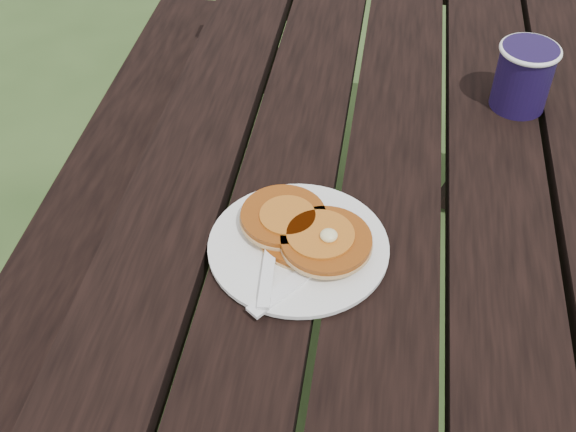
# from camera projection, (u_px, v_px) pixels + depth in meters

# --- Properties ---
(ground) EXTENTS (60.00, 60.00, 0.00)m
(ground) POSITION_uv_depth(u_px,v_px,m) (362.00, 385.00, 1.66)
(ground) COLOR #283E1A
(ground) RESTS_ON ground
(picnic_table) EXTENTS (1.36, 1.80, 0.75)m
(picnic_table) POSITION_uv_depth(u_px,v_px,m) (376.00, 281.00, 1.41)
(picnic_table) COLOR black
(picnic_table) RESTS_ON ground
(plate) EXTENTS (0.28, 0.28, 0.01)m
(plate) POSITION_uv_depth(u_px,v_px,m) (298.00, 247.00, 0.94)
(plate) COLOR white
(plate) RESTS_ON picnic_table
(pancake_stack) EXTENTS (0.18, 0.15, 0.04)m
(pancake_stack) POSITION_uv_depth(u_px,v_px,m) (305.00, 231.00, 0.93)
(pancake_stack) COLOR #984611
(pancake_stack) RESTS_ON plate
(knife) EXTENTS (0.12, 0.16, 0.00)m
(knife) POSITION_uv_depth(u_px,v_px,m) (305.00, 274.00, 0.90)
(knife) COLOR white
(knife) RESTS_ON plate
(fork) EXTENTS (0.04, 0.16, 0.01)m
(fork) POSITION_uv_depth(u_px,v_px,m) (268.00, 273.00, 0.89)
(fork) COLOR white
(fork) RESTS_ON plate
(coffee_cup) EXTENTS (0.10, 0.10, 0.11)m
(coffee_cup) POSITION_uv_depth(u_px,v_px,m) (524.00, 74.00, 1.13)
(coffee_cup) COLOR #170D35
(coffee_cup) RESTS_ON picnic_table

